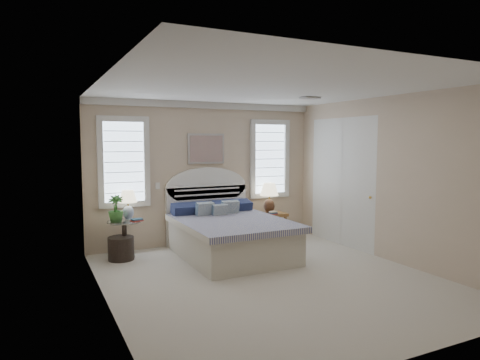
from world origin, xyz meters
The scene contains 21 objects.
floor centered at (0.00, 0.00, 0.00)m, with size 4.50×5.00×0.01m, color #B5AD9B.
ceiling centered at (0.00, 0.00, 2.70)m, with size 4.50×5.00×0.01m, color silver.
wall_back centered at (0.00, 2.50, 1.35)m, with size 4.50×0.02×2.70m, color #C3AE92.
wall_left centered at (-2.25, 0.00, 1.35)m, with size 0.02×5.00×2.70m, color #C3AE92.
wall_right centered at (2.25, 0.00, 1.35)m, with size 0.02×5.00×2.70m, color #C3AE92.
crown_molding centered at (0.00, 2.46, 2.64)m, with size 4.50×0.08×0.12m, color silver.
hvac_vent centered at (1.20, 0.80, 2.68)m, with size 0.30×0.20×0.02m, color #B2B2B2.
switch_plate centered at (-0.95, 2.48, 1.15)m, with size 0.08×0.01×0.12m, color silver.
window_left centered at (-1.55, 2.48, 1.60)m, with size 0.90×0.06×1.60m, color silver.
window_right centered at (1.40, 2.48, 1.60)m, with size 0.90×0.06×1.60m, color silver.
painting centered at (0.00, 2.46, 1.82)m, with size 0.74×0.04×0.58m, color silver.
closet_door centered at (2.23, 1.20, 1.20)m, with size 0.02×1.80×2.40m, color silver.
bed centered at (0.00, 1.46, 0.39)m, with size 1.72×2.28×1.47m.
side_table_left centered at (-1.65, 2.05, 0.39)m, with size 0.56×0.56×0.63m.
nightstand_right centered at (1.30, 2.15, 0.39)m, with size 0.50×0.40×0.53m.
floor_pot centered at (-1.73, 1.95, 0.19)m, with size 0.42×0.42×0.38m, color black.
lamp_left centered at (-1.55, 2.21, 0.94)m, with size 0.34×0.34×0.50m.
lamp_right centered at (1.26, 2.24, 0.90)m, with size 0.47×0.47×0.60m.
potted_plant centered at (-1.79, 2.01, 0.85)m, with size 0.25×0.25×0.44m, color #3E7A30.
books_left centered at (-1.47, 1.91, 0.65)m, with size 0.21×0.18×0.05m.
books_right centered at (1.21, 2.00, 0.56)m, with size 0.16×0.12×0.06m.
Camera 1 is at (-3.01, -5.16, 1.97)m, focal length 32.00 mm.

